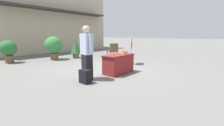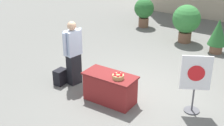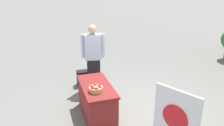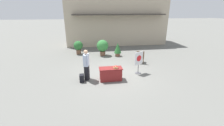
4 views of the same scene
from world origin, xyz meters
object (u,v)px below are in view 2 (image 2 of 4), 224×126
potted_plant_far_left (144,10)px  apple_basket (118,76)px  potted_plant_far_right (218,34)px  display_table (110,88)px  potted_plant_near_left (186,20)px  person_visitor (73,53)px  poster_board (195,81)px  backpack (60,77)px

potted_plant_far_left → apple_basket: bearing=-67.6°
potted_plant_far_right → display_table: bearing=-105.5°
potted_plant_far_left → potted_plant_far_right: (3.36, -1.18, -0.06)m
potted_plant_near_left → potted_plant_far_right: bearing=-17.7°
person_visitor → poster_board: (3.16, 0.41, -0.10)m
person_visitor → potted_plant_near_left: bearing=85.0°
backpack → potted_plant_far_left: size_ratio=0.35×
potted_plant_near_left → potted_plant_far_right: size_ratio=1.18×
apple_basket → potted_plant_near_left: potted_plant_near_left is taller
apple_basket → potted_plant_near_left: (-0.27, 4.99, 0.03)m
display_table → apple_basket: bearing=-14.4°
backpack → potted_plant_far_right: (2.87, 4.51, 0.44)m
backpack → potted_plant_far_left: 5.73m
backpack → potted_plant_far_left: bearing=94.9°
person_visitor → potted_plant_far_left: bearing=109.0°
potted_plant_far_left → potted_plant_far_right: potted_plant_far_left is taller
apple_basket → potted_plant_far_left: (-2.37, 5.76, -0.07)m
potted_plant_near_left → backpack: bearing=-108.2°
person_visitor → potted_plant_far_left: (-0.78, 5.44, -0.18)m
potted_plant_near_left → poster_board: bearing=-66.6°
poster_board → display_table: bearing=-96.9°
poster_board → backpack: bearing=-106.1°
display_table → potted_plant_near_left: 4.94m
apple_basket → potted_plant_far_right: size_ratio=0.23×
backpack → potted_plant_far_right: 5.36m
person_visitor → apple_basket: bearing=-0.6°
potted_plant_near_left → display_table: bearing=-90.0°
apple_basket → person_visitor: 1.63m
backpack → potted_plant_near_left: size_ratio=0.31×
backpack → poster_board: (3.45, 0.66, 0.58)m
display_table → backpack: size_ratio=3.07×
backpack → person_visitor: bearing=40.1°
apple_basket → potted_plant_far_left: 6.23m
person_visitor → backpack: person_visitor is taller
potted_plant_far_right → potted_plant_far_left: bearing=160.7°
display_table → apple_basket: (0.27, -0.07, 0.42)m
backpack → potted_plant_near_left: 5.20m
display_table → potted_plant_far_left: size_ratio=1.09×
person_visitor → potted_plant_far_right: size_ratio=1.50×
backpack → apple_basket: bearing=-2.4°
apple_basket → potted_plant_far_left: potted_plant_far_left is taller
poster_board → potted_plant_far_right: 3.89m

